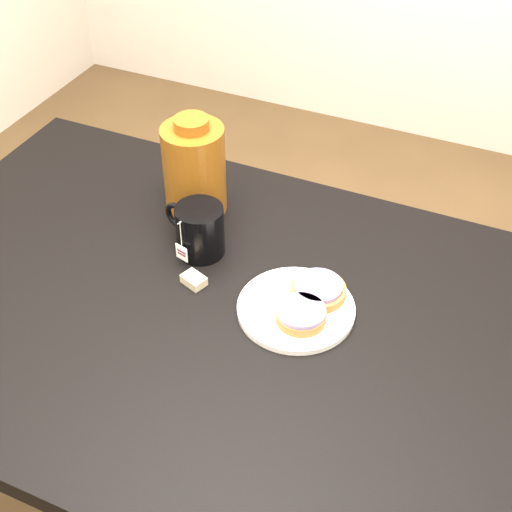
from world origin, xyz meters
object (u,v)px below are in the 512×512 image
object	(u,v)px
table	(224,340)
teabag_pouch	(194,280)
plate	(296,308)
bagel_front	(301,314)
bagel_package	(194,169)
bagel_back	(318,290)
mug	(199,230)

from	to	relation	value
table	teabag_pouch	size ratio (longest dim) A/B	31.11
plate	teabag_pouch	size ratio (longest dim) A/B	4.82
table	bagel_front	world-z (taller)	bagel_front
table	bagel_package	world-z (taller)	bagel_package
bagel_package	teabag_pouch	bearing A→B (deg)	-63.71
plate	bagel_package	distance (m)	0.39
bagel_back	bagel_front	world-z (taller)	same
table	teabag_pouch	bearing A→B (deg)	153.29
mug	bagel_package	world-z (taller)	bagel_package
plate	mug	bearing A→B (deg)	161.38
mug	plate	bearing A→B (deg)	-2.87
bagel_back	teabag_pouch	xyz separation A→B (m)	(-0.23, -0.06, -0.02)
mug	table	bearing A→B (deg)	-33.23
table	mug	world-z (taller)	mug
bagel_back	mug	xyz separation A→B (m)	(-0.26, 0.03, 0.03)
bagel_back	bagel_package	world-z (taller)	bagel_package
table	bagel_package	bearing A→B (deg)	126.25
bagel_back	bagel_front	distance (m)	0.07
bagel_front	mug	size ratio (longest dim) A/B	0.86
bagel_back	teabag_pouch	world-z (taller)	bagel_back
bagel_front	bagel_package	bearing A→B (deg)	145.05
teabag_pouch	bagel_package	size ratio (longest dim) A/B	0.20
plate	bagel_back	distance (m)	0.05
mug	bagel_front	bearing A→B (deg)	-6.86
teabag_pouch	bagel_package	distance (m)	0.26
bagel_back	bagel_front	bearing A→B (deg)	-94.28
bagel_back	plate	bearing A→B (deg)	-118.78
mug	bagel_package	bearing A→B (deg)	136.20
plate	mug	xyz separation A→B (m)	(-0.24, 0.08, 0.05)
plate	bagel_front	size ratio (longest dim) A/B	1.67
plate	bagel_back	size ratio (longest dim) A/B	1.74
bagel_back	mug	world-z (taller)	mug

